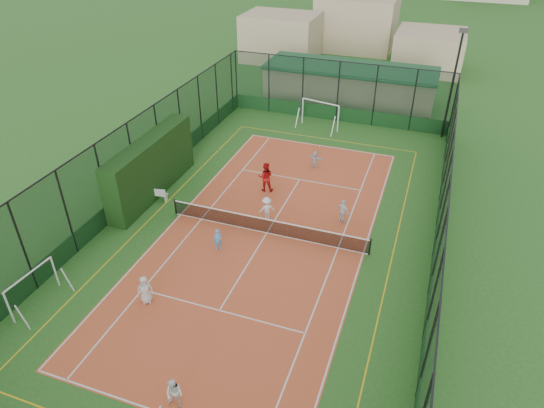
% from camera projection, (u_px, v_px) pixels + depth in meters
% --- Properties ---
extents(ground, '(300.00, 300.00, 0.00)m').
position_uv_depth(ground, '(267.00, 233.00, 27.41)').
color(ground, '#276121').
rests_on(ground, ground).
extents(court_slab, '(11.17, 23.97, 0.01)m').
position_uv_depth(court_slab, '(267.00, 233.00, 27.40)').
color(court_slab, '#C0462A').
rests_on(court_slab, ground).
extents(tennis_net, '(11.67, 0.12, 1.06)m').
position_uv_depth(tennis_net, '(267.00, 225.00, 27.12)').
color(tennis_net, black).
rests_on(tennis_net, ground).
extents(perimeter_fence, '(18.12, 34.12, 5.00)m').
position_uv_depth(perimeter_fence, '(267.00, 196.00, 26.05)').
color(perimeter_fence, black).
rests_on(perimeter_fence, ground).
extents(floodlight_ne, '(0.60, 0.26, 8.25)m').
position_uv_depth(floodlight_ne, '(452.00, 86.00, 35.88)').
color(floodlight_ne, black).
rests_on(floodlight_ne, ground).
extents(clubhouse, '(15.20, 7.20, 3.15)m').
position_uv_depth(clubhouse, '(350.00, 84.00, 43.95)').
color(clubhouse, tan).
rests_on(clubhouse, ground).
extents(hedge_left, '(1.26, 8.42, 3.68)m').
position_uv_depth(hedge_left, '(151.00, 167.00, 30.14)').
color(hedge_left, black).
rests_on(hedge_left, ground).
extents(white_bench, '(1.72, 0.72, 0.94)m').
position_uv_depth(white_bench, '(154.00, 193.00, 30.11)').
color(white_bench, white).
rests_on(white_bench, ground).
extents(futsal_goal_near, '(2.82, 1.04, 1.78)m').
position_uv_depth(futsal_goal_near, '(33.00, 289.00, 22.27)').
color(futsal_goal_near, white).
rests_on(futsal_goal_near, ground).
extents(futsal_goal_far, '(3.47, 1.67, 2.15)m').
position_uv_depth(futsal_goal_far, '(320.00, 115.00, 39.13)').
color(futsal_goal_far, white).
rests_on(futsal_goal_far, ground).
extents(child_near_left, '(0.87, 0.79, 1.49)m').
position_uv_depth(child_near_left, '(145.00, 290.00, 22.42)').
color(child_near_left, silver).
rests_on(child_near_left, court_slab).
extents(child_near_mid, '(0.54, 0.49, 1.23)m').
position_uv_depth(child_near_mid, '(218.00, 240.00, 25.86)').
color(child_near_mid, '#55A3F1').
rests_on(child_near_mid, court_slab).
extents(child_near_right, '(0.68, 0.53, 1.38)m').
position_uv_depth(child_near_right, '(174.00, 394.00, 17.85)').
color(child_near_right, white).
rests_on(child_near_right, court_slab).
extents(child_far_left, '(1.10, 1.03, 1.49)m').
position_uv_depth(child_far_left, '(267.00, 209.00, 28.14)').
color(child_far_left, white).
rests_on(child_far_left, court_slab).
extents(child_far_right, '(0.96, 0.75, 1.52)m').
position_uv_depth(child_far_right, '(343.00, 211.00, 27.88)').
color(child_far_right, white).
rests_on(child_far_right, court_slab).
extents(child_far_back, '(1.22, 0.57, 1.27)m').
position_uv_depth(child_far_back, '(315.00, 159.00, 33.56)').
color(child_far_back, silver).
rests_on(child_far_back, court_slab).
extents(coach, '(1.12, 0.97, 1.97)m').
position_uv_depth(coach, '(266.00, 177.00, 30.79)').
color(coach, '#AD1212').
rests_on(coach, court_slab).
extents(tennis_balls, '(4.24, 1.25, 0.07)m').
position_uv_depth(tennis_balls, '(293.00, 223.00, 28.17)').
color(tennis_balls, '#CCE033').
rests_on(tennis_balls, court_slab).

